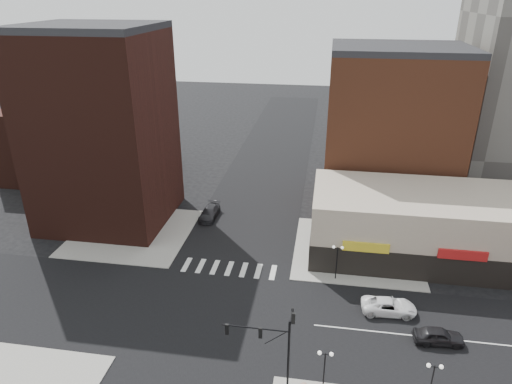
# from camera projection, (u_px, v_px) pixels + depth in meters

# --- Properties ---
(ground) EXTENTS (240.00, 240.00, 0.00)m
(ground) POSITION_uv_depth(u_px,v_px,m) (213.00, 314.00, 45.21)
(ground) COLOR black
(ground) RESTS_ON ground
(road_ew) EXTENTS (200.00, 14.00, 0.02)m
(road_ew) POSITION_uv_depth(u_px,v_px,m) (213.00, 314.00, 45.20)
(road_ew) COLOR black
(road_ew) RESTS_ON ground
(road_ns) EXTENTS (14.00, 200.00, 0.02)m
(road_ns) POSITION_uv_depth(u_px,v_px,m) (213.00, 314.00, 45.20)
(road_ns) COLOR black
(road_ns) RESTS_ON ground
(sidewalk_nw) EXTENTS (15.00, 15.00, 0.12)m
(sidewalk_nw) POSITION_uv_depth(u_px,v_px,m) (133.00, 232.00, 60.35)
(sidewalk_nw) COLOR gray
(sidewalk_nw) RESTS_ON ground
(sidewalk_ne) EXTENTS (15.00, 15.00, 0.12)m
(sidewalk_ne) POSITION_uv_depth(u_px,v_px,m) (356.00, 250.00, 56.16)
(sidewalk_ne) COLOR gray
(sidewalk_ne) RESTS_ON ground
(building_nw) EXTENTS (16.00, 15.00, 25.00)m
(building_nw) POSITION_uv_depth(u_px,v_px,m) (102.00, 131.00, 59.54)
(building_nw) COLOR #321610
(building_nw) RESTS_ON ground
(building_nw_low) EXTENTS (20.00, 18.00, 12.00)m
(building_nw_low) POSITION_uv_depth(u_px,v_px,m) (78.00, 139.00, 78.05)
(building_nw_low) COLOR #321610
(building_nw_low) RESTS_ON ground
(building_ne_midrise) EXTENTS (18.00, 15.00, 22.00)m
(building_ne_midrise) POSITION_uv_depth(u_px,v_px,m) (391.00, 132.00, 64.58)
(building_ne_midrise) COLOR brown
(building_ne_midrise) RESTS_ON ground
(building_ne_row) EXTENTS (24.20, 12.20, 8.00)m
(building_ne_row) POSITION_uv_depth(u_px,v_px,m) (414.00, 229.00, 54.35)
(building_ne_row) COLOR #B5A590
(building_ne_row) RESTS_ON ground
(traffic_signal) EXTENTS (5.59, 3.09, 7.77)m
(traffic_signal) POSITION_uv_depth(u_px,v_px,m) (277.00, 338.00, 35.08)
(traffic_signal) COLOR black
(traffic_signal) RESTS_ON ground
(street_lamp_se_a) EXTENTS (1.22, 0.32, 4.16)m
(street_lamp_se_a) POSITION_uv_depth(u_px,v_px,m) (325.00, 362.00, 35.06)
(street_lamp_se_a) COLOR black
(street_lamp_se_a) RESTS_ON sidewalk_se
(street_lamp_se_b) EXTENTS (1.22, 0.32, 4.16)m
(street_lamp_se_b) POSITION_uv_depth(u_px,v_px,m) (433.00, 374.00, 33.91)
(street_lamp_se_b) COLOR black
(street_lamp_se_b) RESTS_ON sidewalk_se
(street_lamp_ne) EXTENTS (1.22, 0.32, 4.16)m
(street_lamp_ne) POSITION_uv_depth(u_px,v_px,m) (337.00, 254.00, 49.34)
(street_lamp_ne) COLOR black
(street_lamp_ne) RESTS_ON sidewalk_ne
(white_suv) EXTENTS (5.49, 2.74, 1.49)m
(white_suv) POSITION_uv_depth(u_px,v_px,m) (389.00, 306.00, 45.21)
(white_suv) COLOR white
(white_suv) RESTS_ON ground
(dark_sedan_east) EXTENTS (4.58, 2.10, 1.52)m
(dark_sedan_east) POSITION_uv_depth(u_px,v_px,m) (439.00, 336.00, 41.31)
(dark_sedan_east) COLOR black
(dark_sedan_east) RESTS_ON ground
(dark_sedan_north) EXTENTS (2.33, 5.35, 1.53)m
(dark_sedan_north) POSITION_uv_depth(u_px,v_px,m) (210.00, 213.00, 64.08)
(dark_sedan_north) COLOR black
(dark_sedan_north) RESTS_ON ground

